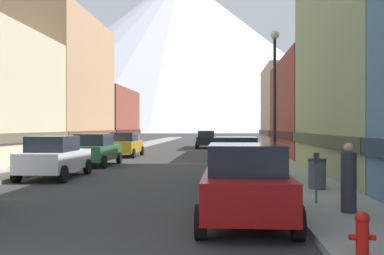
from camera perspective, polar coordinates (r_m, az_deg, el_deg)
sidewalk_left at (r=41.11m, az=-9.49°, el=-2.85°), size 2.50×100.00×0.15m
sidewalk_right at (r=40.10m, az=8.18°, el=-2.92°), size 2.50×100.00×0.15m
storefront_left_2 at (r=40.18m, az=-17.70°, el=4.87°), size 8.25×13.74×11.42m
storefront_left_3 at (r=53.22m, az=-12.28°, el=1.14°), size 8.45×12.86×6.57m
storefront_right_2 at (r=34.77m, az=18.95°, el=2.17°), size 9.88×13.57×7.15m
storefront_right_3 at (r=46.51m, az=13.91°, el=2.27°), size 7.97×9.93×8.20m
car_left_1 at (r=19.84m, az=-17.05°, el=-3.58°), size 2.12×4.43×1.78m
car_left_2 at (r=25.61m, az=-12.16°, el=-2.76°), size 2.13×4.43×1.78m
car_left_3 at (r=32.98m, az=-8.48°, el=-2.13°), size 2.09×4.41×1.78m
car_right_0 at (r=10.28m, az=6.77°, el=-6.98°), size 2.08×4.41×1.78m
car_right_1 at (r=17.52m, az=5.59°, el=-4.06°), size 2.24×4.48×1.78m
car_driving_0 at (r=45.92m, az=1.84°, el=-1.51°), size 2.06×4.40×1.78m
fire_hydrant_near at (r=7.60m, az=20.81°, el=-12.37°), size 0.40×0.22×0.70m
parking_meter_near at (r=12.32m, az=15.49°, el=-5.29°), size 0.14×0.10×1.33m
trash_bin_right at (r=15.20m, az=15.60°, el=-5.67°), size 0.59×0.59×0.98m
pedestrian_0 at (r=11.25m, az=19.26°, el=-6.35°), size 0.36×0.36×1.64m
streetlamp_right at (r=18.22m, az=10.46°, el=5.81°), size 0.36×0.36×5.86m
mountain_backdrop at (r=269.83m, az=-1.57°, el=9.51°), size 226.41×226.41×92.90m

